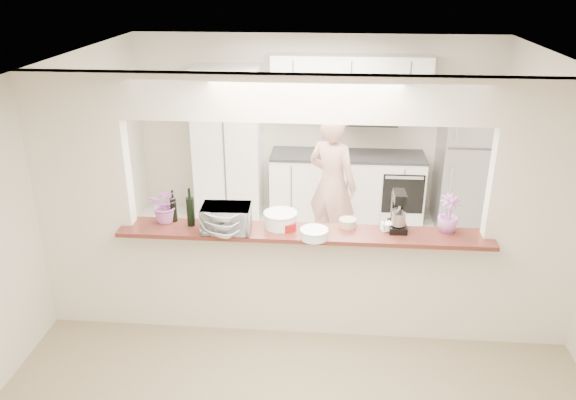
# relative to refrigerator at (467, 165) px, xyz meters

# --- Properties ---
(floor) EXTENTS (6.00, 6.00, 0.00)m
(floor) POSITION_rel_refrigerator_xyz_m (-2.05, -2.65, -0.85)
(floor) COLOR #988A67
(floor) RESTS_ON ground
(tile_overlay) EXTENTS (5.00, 2.90, 0.01)m
(tile_overlay) POSITION_rel_refrigerator_xyz_m (-2.05, -1.10, -0.84)
(tile_overlay) COLOR beige
(tile_overlay) RESTS_ON floor
(partition) EXTENTS (5.00, 0.15, 2.50)m
(partition) POSITION_rel_refrigerator_xyz_m (-2.05, -2.65, 0.63)
(partition) COLOR white
(partition) RESTS_ON floor
(bar_counter) EXTENTS (3.40, 0.38, 1.09)m
(bar_counter) POSITION_rel_refrigerator_xyz_m (-2.05, -2.65, -0.27)
(bar_counter) COLOR white
(bar_counter) RESTS_ON floor
(kitchen_cabinets) EXTENTS (3.15, 0.62, 2.25)m
(kitchen_cabinets) POSITION_rel_refrigerator_xyz_m (-2.24, 0.07, 0.12)
(kitchen_cabinets) COLOR white
(kitchen_cabinets) RESTS_ON floor
(refrigerator) EXTENTS (0.75, 0.70, 1.70)m
(refrigerator) POSITION_rel_refrigerator_xyz_m (0.00, 0.00, 0.00)
(refrigerator) COLOR #A0A0A5
(refrigerator) RESTS_ON floor
(flower_left) EXTENTS (0.33, 0.29, 0.35)m
(flower_left) POSITION_rel_refrigerator_xyz_m (-3.35, -2.60, 0.41)
(flower_left) COLOR #E077C8
(flower_left) RESTS_ON bar_counter
(wine_bottle_a) EXTENTS (0.07, 0.07, 0.37)m
(wine_bottle_a) POSITION_rel_refrigerator_xyz_m (-3.10, -2.66, 0.38)
(wine_bottle_a) COLOR black
(wine_bottle_a) RESTS_ON bar_counter
(wine_bottle_b) EXTENTS (0.06, 0.06, 0.31)m
(wine_bottle_b) POSITION_rel_refrigerator_xyz_m (-3.28, -2.58, 0.36)
(wine_bottle_b) COLOR black
(wine_bottle_b) RESTS_ON bar_counter
(toaster_oven) EXTENTS (0.45, 0.32, 0.24)m
(toaster_oven) POSITION_rel_refrigerator_xyz_m (-2.75, -2.75, 0.36)
(toaster_oven) COLOR #B8B8BE
(toaster_oven) RESTS_ON bar_counter
(serving_bowls) EXTENTS (0.41, 0.41, 0.23)m
(serving_bowls) POSITION_rel_refrigerator_xyz_m (-2.75, -2.82, 0.36)
(serving_bowls) COLOR white
(serving_bowls) RESTS_ON bar_counter
(plate_stack_a) EXTENTS (0.31, 0.31, 0.14)m
(plate_stack_a) POSITION_rel_refrigerator_xyz_m (-2.27, -2.62, 0.31)
(plate_stack_a) COLOR white
(plate_stack_a) RESTS_ON bar_counter
(plate_stack_b) EXTENTS (0.25, 0.25, 0.09)m
(plate_stack_b) POSITION_rel_refrigerator_xyz_m (-1.95, -2.84, 0.28)
(plate_stack_b) COLOR white
(plate_stack_b) RESTS_ON bar_counter
(red_bowl) EXTENTS (0.16, 0.16, 0.08)m
(red_bowl) POSITION_rel_refrigerator_xyz_m (-2.20, -2.68, 0.28)
(red_bowl) COLOR maroon
(red_bowl) RESTS_ON bar_counter
(tan_bowl) EXTENTS (0.16, 0.16, 0.07)m
(tan_bowl) POSITION_rel_refrigerator_xyz_m (-1.65, -2.57, 0.28)
(tan_bowl) COLOR tan
(tan_bowl) RESTS_ON bar_counter
(utensil_caddy) EXTENTS (0.25, 0.19, 0.21)m
(utensil_caddy) POSITION_rel_refrigerator_xyz_m (-1.25, -2.60, 0.33)
(utensil_caddy) COLOR silver
(utensil_caddy) RESTS_ON bar_counter
(stand_mixer) EXTENTS (0.16, 0.26, 0.37)m
(stand_mixer) POSITION_rel_refrigerator_xyz_m (-1.20, -2.59, 0.41)
(stand_mixer) COLOR black
(stand_mixer) RESTS_ON bar_counter
(flower_right) EXTENTS (0.24, 0.24, 0.35)m
(flower_right) POSITION_rel_refrigerator_xyz_m (-0.75, -2.60, 0.42)
(flower_right) COLOR #CD6FCF
(flower_right) RESTS_ON bar_counter
(person) EXTENTS (0.76, 0.68, 1.75)m
(person) POSITION_rel_refrigerator_xyz_m (-1.80, -0.98, 0.02)
(person) COLOR tan
(person) RESTS_ON floor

